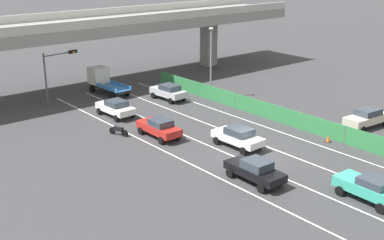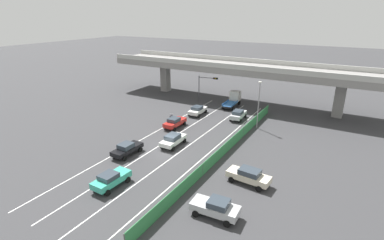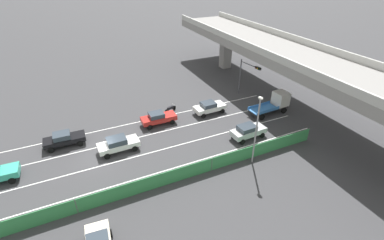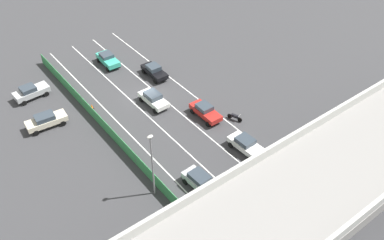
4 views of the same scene
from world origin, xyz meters
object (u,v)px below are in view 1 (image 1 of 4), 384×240
object	(u,v)px
car_sedan_red	(159,127)
car_sedan_black	(255,170)
car_sedan_silver	(168,91)
street_lamp	(211,56)
motorcycle	(118,130)
car_sedan_white	(238,136)
traffic_light	(57,67)
flatbed_truck_blue	(103,80)
car_hatchback_white	(116,107)
car_taxi_teal	(370,187)
parked_sedan_cream	(367,117)
traffic_cone	(328,139)

from	to	relation	value
car_sedan_red	car_sedan_black	bearing A→B (deg)	-90.26
car_sedan_silver	street_lamp	distance (m)	5.84
car_sedan_silver	motorcycle	xyz separation A→B (m)	(-9.82, -5.92, -0.47)
car_sedan_white	traffic_light	bearing A→B (deg)	105.43
flatbed_truck_blue	motorcycle	xyz separation A→B (m)	(-6.05, -13.00, -0.91)
car_hatchback_white	traffic_light	xyz separation A→B (m)	(-2.25, 7.34, 3.00)
car_sedan_black	car_hatchback_white	xyz separation A→B (m)	(0.20, 18.38, 0.01)
car_sedan_silver	car_sedan_white	distance (m)	14.84
car_sedan_black	car_sedan_white	world-z (taller)	car_sedan_white
car_sedan_white	flatbed_truck_blue	bearing A→B (deg)	89.82
car_taxi_teal	car_sedan_white	xyz separation A→B (m)	(0.03, 11.75, 0.01)
traffic_light	street_lamp	bearing A→B (deg)	-31.56
parked_sedan_cream	traffic_light	xyz separation A→B (m)	(-17.87, 24.39, 2.95)
car_hatchback_white	parked_sedan_cream	xyz separation A→B (m)	(15.62, -17.05, 0.05)
car_taxi_teal	street_lamp	size ratio (longest dim) A/B	0.58
car_sedan_red	car_taxi_teal	bearing A→B (deg)	-78.70
car_hatchback_white	flatbed_truck_blue	bearing A→B (deg)	67.43
car_sedan_red	traffic_cone	world-z (taller)	car_sedan_red
car_sedan_black	traffic_cone	size ratio (longest dim) A/B	7.07
car_hatchback_white	parked_sedan_cream	distance (m)	23.13
flatbed_truck_blue	street_lamp	distance (m)	12.53
car_sedan_red	motorcycle	bearing A→B (deg)	133.31
motorcycle	car_taxi_teal	bearing A→B (deg)	-73.57
parked_sedan_cream	traffic_cone	world-z (taller)	parked_sedan_cream
flatbed_truck_blue	motorcycle	distance (m)	14.36
flatbed_truck_blue	car_hatchback_white	bearing A→B (deg)	-112.57
car_hatchback_white	traffic_cone	distance (m)	19.75
car_taxi_teal	flatbed_truck_blue	world-z (taller)	flatbed_truck_blue
car_taxi_teal	car_sedan_black	bearing A→B (deg)	118.90
parked_sedan_cream	car_sedan_red	bearing A→B (deg)	148.16
traffic_light	traffic_cone	bearing A→B (deg)	-63.54
car_sedan_black	parked_sedan_cream	xyz separation A→B (m)	(15.83, 1.33, 0.06)
parked_sedan_cream	traffic_cone	xyz separation A→B (m)	(-5.72, -0.03, -0.64)
car_sedan_black	flatbed_truck_blue	size ratio (longest dim) A/B	0.77
car_sedan_red	parked_sedan_cream	xyz separation A→B (m)	(15.78, -9.80, 0.04)
car_hatchback_white	flatbed_truck_blue	distance (m)	9.03
car_sedan_silver	traffic_cone	size ratio (longest dim) A/B	6.82
traffic_light	car_sedan_red	bearing A→B (deg)	-81.84
car_hatchback_white	car_sedan_silver	bearing A→B (deg)	9.76
car_hatchback_white	traffic_light	world-z (taller)	traffic_light
car_sedan_white	flatbed_truck_blue	size ratio (longest dim) A/B	0.76
car_sedan_red	traffic_cone	size ratio (longest dim) A/B	7.00
car_hatchback_white	car_sedan_white	size ratio (longest dim) A/B	0.99
car_sedan_silver	parked_sedan_cream	size ratio (longest dim) A/B	0.90
car_taxi_teal	car_sedan_red	bearing A→B (deg)	101.30
motorcycle	traffic_cone	distance (m)	17.60
car_sedan_red	traffic_light	distance (m)	15.04
traffic_light	car_taxi_teal	bearing A→B (deg)	-80.12
car_sedan_white	street_lamp	xyz separation A→B (m)	(7.86, 12.14, 3.63)
motorcycle	traffic_cone	xyz separation A→B (m)	(12.49, -12.40, -0.17)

